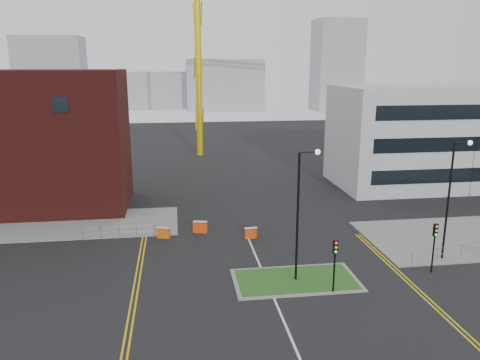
# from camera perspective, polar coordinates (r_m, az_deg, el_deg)

# --- Properties ---
(ground) EXTENTS (200.00, 200.00, 0.00)m
(ground) POSITION_cam_1_polar(r_m,az_deg,el_deg) (26.06, 6.94, -20.05)
(ground) COLOR black
(ground) RESTS_ON ground
(pavement_left) EXTENTS (28.00, 8.00, 0.12)m
(pavement_left) POSITION_cam_1_polar(r_m,az_deg,el_deg) (47.36, -24.91, -5.18)
(pavement_left) COLOR slate
(pavement_left) RESTS_ON ground
(island_kerb) EXTENTS (8.60, 4.60, 0.08)m
(island_kerb) POSITION_cam_1_polar(r_m,az_deg,el_deg) (33.20, 6.79, -12.02)
(island_kerb) COLOR slate
(island_kerb) RESTS_ON ground
(grass_island) EXTENTS (8.00, 4.00, 0.12)m
(grass_island) POSITION_cam_1_polar(r_m,az_deg,el_deg) (33.19, 6.80, -11.99)
(grass_island) COLOR #25511B
(grass_island) RESTS_ON ground
(brick_building) EXTENTS (24.20, 10.07, 14.24)m
(brick_building) POSITION_cam_1_polar(r_m,az_deg,el_deg) (52.30, -26.94, 4.00)
(brick_building) COLOR #4D1513
(brick_building) RESTS_ON ground
(office_block) EXTENTS (25.00, 12.20, 12.00)m
(office_block) POSITION_cam_1_polar(r_m,az_deg,el_deg) (62.25, 23.11, 4.97)
(office_block) COLOR #A9ABAE
(office_block) RESTS_ON ground
(streetlamp_island) EXTENTS (1.46, 0.36, 9.18)m
(streetlamp_island) POSITION_cam_1_polar(r_m,az_deg,el_deg) (31.29, 7.46, -3.11)
(streetlamp_island) COLOR black
(streetlamp_island) RESTS_ON ground
(streetlamp_right_near) EXTENTS (1.46, 0.36, 9.18)m
(streetlamp_right_near) POSITION_cam_1_polar(r_m,az_deg,el_deg) (37.90, 24.43, -1.24)
(streetlamp_right_near) COLOR black
(streetlamp_right_near) RESTS_ON ground
(traffic_light_island) EXTENTS (0.28, 0.33, 3.65)m
(traffic_light_island) POSITION_cam_1_polar(r_m,az_deg,el_deg) (30.96, 11.51, -9.07)
(traffic_light_island) COLOR black
(traffic_light_island) RESTS_ON ground
(traffic_light_right) EXTENTS (0.28, 0.33, 3.65)m
(traffic_light_right) POSITION_cam_1_polar(r_m,az_deg,el_deg) (35.94, 22.65, -6.61)
(traffic_light_right) COLOR black
(traffic_light_right) RESTS_ON ground
(railing_left) EXTENTS (6.05, 0.05, 1.10)m
(railing_left) POSITION_cam_1_polar(r_m,az_deg,el_deg) (41.52, -14.59, -5.91)
(railing_left) COLOR gray
(railing_left) RESTS_ON ground
(centre_line) EXTENTS (0.15, 30.00, 0.01)m
(centre_line) POSITION_cam_1_polar(r_m,az_deg,el_deg) (27.68, 5.84, -17.78)
(centre_line) COLOR silver
(centre_line) RESTS_ON ground
(yellow_left_a) EXTENTS (0.12, 24.00, 0.01)m
(yellow_left_a) POSITION_cam_1_polar(r_m,az_deg,el_deg) (34.22, -12.62, -11.53)
(yellow_left_a) COLOR gold
(yellow_left_a) RESTS_ON ground
(yellow_left_b) EXTENTS (0.12, 24.00, 0.01)m
(yellow_left_b) POSITION_cam_1_polar(r_m,az_deg,el_deg) (34.19, -12.11, -11.52)
(yellow_left_b) COLOR gold
(yellow_left_b) RESTS_ON ground
(yellow_right_a) EXTENTS (0.12, 20.00, 0.01)m
(yellow_right_a) POSITION_cam_1_polar(r_m,az_deg,el_deg) (34.15, 20.23, -12.14)
(yellow_right_a) COLOR gold
(yellow_right_a) RESTS_ON ground
(yellow_right_b) EXTENTS (0.12, 20.00, 0.01)m
(yellow_right_b) POSITION_cam_1_polar(r_m,az_deg,el_deg) (34.29, 20.68, -12.07)
(yellow_right_b) COLOR gold
(yellow_right_b) RESTS_ON ground
(skyline_a) EXTENTS (18.00, 12.00, 22.00)m
(skyline_a) POSITION_cam_1_polar(r_m,az_deg,el_deg) (144.94, -21.96, 11.58)
(skyline_a) COLOR gray
(skyline_a) RESTS_ON ground
(skyline_b) EXTENTS (24.00, 12.00, 16.00)m
(skyline_b) POSITION_cam_1_polar(r_m,az_deg,el_deg) (151.79, -1.90, 11.49)
(skyline_b) COLOR gray
(skyline_b) RESTS_ON ground
(skyline_c) EXTENTS (14.00, 12.00, 28.00)m
(skyline_c) POSITION_cam_1_polar(r_m,az_deg,el_deg) (154.44, 11.69, 13.49)
(skyline_c) COLOR gray
(skyline_c) RESTS_ON ground
(skyline_d) EXTENTS (30.00, 12.00, 12.00)m
(skyline_d) POSITION_cam_1_polar(r_m,az_deg,el_deg) (161.06, -8.77, 10.77)
(skyline_d) COLOR gray
(skyline_d) RESTS_ON ground
(barrier_left) EXTENTS (1.17, 0.68, 0.94)m
(barrier_left) POSITION_cam_1_polar(r_m,az_deg,el_deg) (40.84, -9.31, -6.31)
(barrier_left) COLOR #D1540B
(barrier_left) RESTS_ON ground
(barrier_mid) EXTENTS (1.30, 0.68, 1.04)m
(barrier_mid) POSITION_cam_1_polar(r_m,az_deg,el_deg) (41.67, -4.88, -5.68)
(barrier_mid) COLOR #DC3E0C
(barrier_mid) RESTS_ON ground
(barrier_right) EXTENTS (1.13, 0.48, 0.93)m
(barrier_right) POSITION_cam_1_polar(r_m,az_deg,el_deg) (40.29, 1.34, -6.42)
(barrier_right) COLOR #CE410B
(barrier_right) RESTS_ON ground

